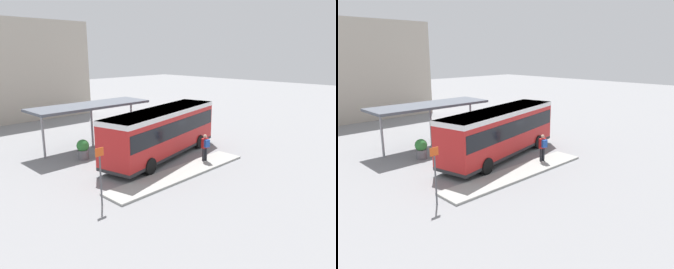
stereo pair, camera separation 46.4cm
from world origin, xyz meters
TOP-DOWN VIEW (x-y plane):
  - ground_plane at (0.00, 0.00)m, footprint 120.00×120.00m
  - curb_island at (-1.58, -3.09)m, footprint 10.11×1.80m
  - city_bus at (0.01, 0.00)m, footprint 10.58×4.61m
  - pedestrian_waiting at (1.04, -2.84)m, footprint 0.48×0.53m
  - bicycle_white at (8.95, 3.60)m, footprint 0.48×1.62m
  - bicycle_black at (8.51, 4.30)m, footprint 0.48×1.58m
  - bicycle_orange at (8.62, 5.00)m, footprint 0.48×1.70m
  - station_shelter at (-2.00, 5.51)m, footprint 8.91×3.01m
  - potted_planter_near_shelter at (-4.11, 3.40)m, footprint 0.82×0.82m
  - platform_sign at (-7.14, -3.15)m, footprint 0.44×0.08m

SIDE VIEW (x-z plane):
  - ground_plane at x=0.00m, z-range 0.00..0.00m
  - curb_island at x=-1.58m, z-range 0.00..0.12m
  - bicycle_black at x=8.51m, z-range 0.00..0.69m
  - bicycle_white at x=8.95m, z-range 0.00..0.70m
  - bicycle_orange at x=8.62m, z-range 0.00..0.74m
  - potted_planter_near_shelter at x=-4.11m, z-range 0.04..1.39m
  - pedestrian_waiting at x=1.04m, z-range 0.25..2.01m
  - platform_sign at x=-7.14m, z-range 0.16..2.96m
  - city_bus at x=0.01m, z-range 0.27..3.55m
  - station_shelter at x=-2.00m, z-range 1.46..4.72m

